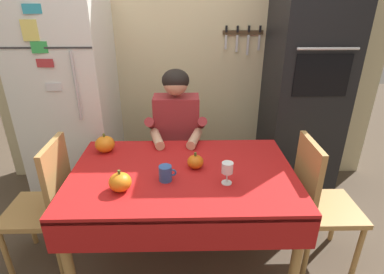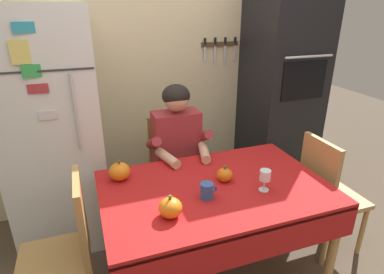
{
  "view_description": "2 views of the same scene",
  "coord_description": "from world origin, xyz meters",
  "px_view_note": "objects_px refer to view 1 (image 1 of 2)",
  "views": [
    {
      "loc": [
        0.02,
        -1.55,
        1.73
      ],
      "look_at": [
        0.06,
        0.18,
        0.94
      ],
      "focal_mm": 28.52,
      "sensor_mm": 36.0,
      "label": 1
    },
    {
      "loc": [
        -0.71,
        -1.47,
        1.79
      ],
      "look_at": [
        -0.11,
        0.23,
        1.03
      ],
      "focal_mm": 29.85,
      "sensor_mm": 36.0,
      "label": 2
    }
  ],
  "objects_px": {
    "refrigerator": "(72,104)",
    "wine_glass": "(227,169)",
    "pumpkin_small": "(120,182)",
    "wall_oven": "(304,85)",
    "chair_behind_person": "(178,149)",
    "pumpkin_large": "(105,144)",
    "seated_person": "(177,134)",
    "coffee_mug": "(166,173)",
    "dining_table": "(183,184)",
    "chair_right_side": "(318,199)",
    "chair_left_side": "(47,201)",
    "pumpkin_medium": "(195,162)"
  },
  "relations": [
    {
      "from": "chair_behind_person",
      "to": "chair_left_side",
      "type": "relative_size",
      "value": 1.0
    },
    {
      "from": "seated_person",
      "to": "pumpkin_large",
      "type": "xyz_separation_m",
      "value": [
        -0.49,
        -0.3,
        0.06
      ]
    },
    {
      "from": "wine_glass",
      "to": "pumpkin_small",
      "type": "height_order",
      "value": "wine_glass"
    },
    {
      "from": "pumpkin_medium",
      "to": "coffee_mug",
      "type": "bearing_deg",
      "value": -141.41
    },
    {
      "from": "pumpkin_medium",
      "to": "pumpkin_small",
      "type": "xyz_separation_m",
      "value": [
        -0.43,
        -0.24,
        0.01
      ]
    },
    {
      "from": "seated_person",
      "to": "refrigerator",
      "type": "bearing_deg",
      "value": 162.73
    },
    {
      "from": "seated_person",
      "to": "chair_behind_person",
      "type": "bearing_deg",
      "value": 90.0
    },
    {
      "from": "wall_oven",
      "to": "chair_left_side",
      "type": "distance_m",
      "value": 2.21
    },
    {
      "from": "seated_person",
      "to": "chair_left_side",
      "type": "height_order",
      "value": "seated_person"
    },
    {
      "from": "dining_table",
      "to": "wine_glass",
      "type": "relative_size",
      "value": 10.26
    },
    {
      "from": "chair_left_side",
      "to": "pumpkin_medium",
      "type": "height_order",
      "value": "chair_left_side"
    },
    {
      "from": "chair_behind_person",
      "to": "pumpkin_large",
      "type": "xyz_separation_m",
      "value": [
        -0.49,
        -0.49,
        0.29
      ]
    },
    {
      "from": "pumpkin_large",
      "to": "pumpkin_medium",
      "type": "relative_size",
      "value": 1.26
    },
    {
      "from": "dining_table",
      "to": "pumpkin_large",
      "type": "distance_m",
      "value": 0.64
    },
    {
      "from": "coffee_mug",
      "to": "wine_glass",
      "type": "relative_size",
      "value": 0.77
    },
    {
      "from": "wine_glass",
      "to": "pumpkin_medium",
      "type": "bearing_deg",
      "value": 134.06
    },
    {
      "from": "wine_glass",
      "to": "chair_behind_person",
      "type": "bearing_deg",
      "value": 108.77
    },
    {
      "from": "chair_left_side",
      "to": "wine_glass",
      "type": "xyz_separation_m",
      "value": [
        1.16,
        -0.17,
        0.32
      ]
    },
    {
      "from": "wall_oven",
      "to": "chair_right_side",
      "type": "distance_m",
      "value": 1.06
    },
    {
      "from": "dining_table",
      "to": "chair_left_side",
      "type": "relative_size",
      "value": 1.51
    },
    {
      "from": "wall_oven",
      "to": "chair_behind_person",
      "type": "xyz_separation_m",
      "value": [
        -1.1,
        -0.13,
        -0.54
      ]
    },
    {
      "from": "chair_left_side",
      "to": "dining_table",
      "type": "bearing_deg",
      "value": -2.8
    },
    {
      "from": "dining_table",
      "to": "pumpkin_small",
      "type": "distance_m",
      "value": 0.41
    },
    {
      "from": "coffee_mug",
      "to": "pumpkin_large",
      "type": "distance_m",
      "value": 0.59
    },
    {
      "from": "wall_oven",
      "to": "chair_behind_person",
      "type": "relative_size",
      "value": 2.26
    },
    {
      "from": "chair_right_side",
      "to": "pumpkin_medium",
      "type": "relative_size",
      "value": 8.59
    },
    {
      "from": "chair_behind_person",
      "to": "chair_right_side",
      "type": "height_order",
      "value": "same"
    },
    {
      "from": "chair_behind_person",
      "to": "pumpkin_medium",
      "type": "relative_size",
      "value": 8.59
    },
    {
      "from": "chair_left_side",
      "to": "pumpkin_small",
      "type": "bearing_deg",
      "value": -21.93
    },
    {
      "from": "refrigerator",
      "to": "pumpkin_medium",
      "type": "distance_m",
      "value": 1.32
    },
    {
      "from": "chair_behind_person",
      "to": "coffee_mug",
      "type": "height_order",
      "value": "chair_behind_person"
    },
    {
      "from": "chair_behind_person",
      "to": "coffee_mug",
      "type": "xyz_separation_m",
      "value": [
        -0.05,
        -0.87,
        0.28
      ]
    },
    {
      "from": "chair_behind_person",
      "to": "chair_right_side",
      "type": "relative_size",
      "value": 1.0
    },
    {
      "from": "refrigerator",
      "to": "chair_behind_person",
      "type": "xyz_separation_m",
      "value": [
        0.9,
        -0.09,
        -0.39
      ]
    },
    {
      "from": "dining_table",
      "to": "pumpkin_large",
      "type": "xyz_separation_m",
      "value": [
        -0.55,
        0.31,
        0.14
      ]
    },
    {
      "from": "dining_table",
      "to": "seated_person",
      "type": "height_order",
      "value": "seated_person"
    },
    {
      "from": "chair_behind_person",
      "to": "pumpkin_small",
      "type": "xyz_separation_m",
      "value": [
        -0.3,
        -0.97,
        0.28
      ]
    },
    {
      "from": "chair_right_side",
      "to": "wine_glass",
      "type": "relative_size",
      "value": 6.82
    },
    {
      "from": "pumpkin_large",
      "to": "pumpkin_medium",
      "type": "xyz_separation_m",
      "value": [
        0.63,
        -0.24,
        -0.01
      ]
    },
    {
      "from": "refrigerator",
      "to": "chair_left_side",
      "type": "height_order",
      "value": "refrigerator"
    },
    {
      "from": "pumpkin_small",
      "to": "wine_glass",
      "type": "bearing_deg",
      "value": 5.38
    },
    {
      "from": "wall_oven",
      "to": "pumpkin_medium",
      "type": "xyz_separation_m",
      "value": [
        -0.97,
        -0.86,
        -0.27
      ]
    },
    {
      "from": "chair_right_side",
      "to": "wall_oven",
      "type": "bearing_deg",
      "value": 80.55
    },
    {
      "from": "pumpkin_large",
      "to": "refrigerator",
      "type": "bearing_deg",
      "value": 124.97
    },
    {
      "from": "pumpkin_small",
      "to": "wall_oven",
      "type": "bearing_deg",
      "value": 38.25
    },
    {
      "from": "chair_behind_person",
      "to": "pumpkin_large",
      "type": "relative_size",
      "value": 6.8
    },
    {
      "from": "dining_table",
      "to": "wine_glass",
      "type": "xyz_separation_m",
      "value": [
        0.26,
        -0.12,
        0.18
      ]
    },
    {
      "from": "seated_person",
      "to": "pumpkin_small",
      "type": "bearing_deg",
      "value": -110.68
    },
    {
      "from": "refrigerator",
      "to": "wine_glass",
      "type": "distance_m",
      "value": 1.57
    },
    {
      "from": "chair_behind_person",
      "to": "pumpkin_medium",
      "type": "distance_m",
      "value": 0.79
    }
  ]
}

